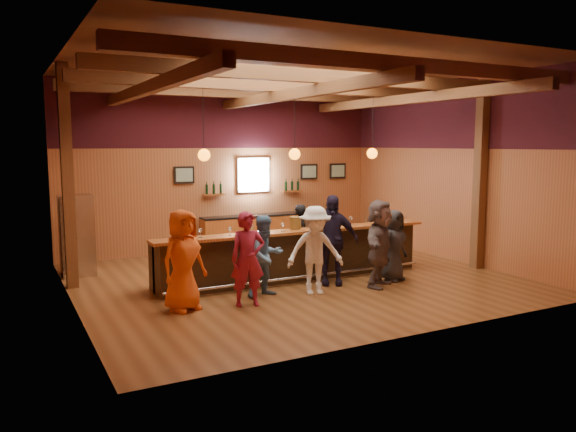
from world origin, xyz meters
The scene contains 27 objects.
room centered at (0.00, 0.06, 3.21)m, with size 9.04×9.00×4.52m.
bar_counter centered at (0.02, 0.15, 0.52)m, with size 6.30×1.07×1.11m.
back_bar_cabinet centered at (1.20, 3.72, 0.48)m, with size 4.00×0.52×0.95m.
window centered at (0.80, 3.95, 2.05)m, with size 0.95×0.09×0.95m.
framed_pictures centered at (1.67, 3.94, 2.10)m, with size 5.35×0.05×0.45m.
wine_shelves centered at (0.80, 3.88, 1.62)m, with size 3.00×0.18×0.30m.
pendant_lights centered at (0.00, 0.00, 2.71)m, with size 4.24×0.24×1.37m.
stainless_fridge centered at (-4.10, 2.60, 0.90)m, with size 0.70×0.70×1.80m, color silver.
customer_orange centered at (-2.80, -1.10, 0.90)m, with size 0.88×0.57×1.79m, color #DD5014.
customer_redvest centered at (-1.68, -1.36, 0.86)m, with size 0.63×0.41×1.72m, color maroon.
customer_denim centered at (-1.12, -0.93, 0.79)m, with size 0.76×0.59×1.57m, color teal.
customer_white centered at (-0.20, -1.23, 0.86)m, with size 1.12×0.64×1.73m, color white.
customer_navy centered at (0.47, -0.74, 0.94)m, with size 1.10×0.46×1.88m, color black.
customer_brown centered at (1.26, -1.33, 0.90)m, with size 1.67×0.53×1.80m, color #604F4D.
customer_dark centered at (1.83, -1.07, 0.76)m, with size 0.75×0.49×1.53m, color #272729.
bartender centered at (0.68, 1.04, 0.75)m, with size 0.55×0.36×1.50m, color black.
ice_bucket centered at (-0.02, -0.08, 1.24)m, with size 0.24×0.24×0.27m, color brown.
bottle_a centered at (0.84, -0.04, 1.26)m, with size 0.08×0.08×0.38m.
bottle_b centered at (0.99, -0.05, 1.24)m, with size 0.07×0.07×0.34m.
glass_a centered at (-2.62, -0.15, 1.23)m, with size 0.08×0.08×0.17m.
glass_b centered at (-2.16, -0.17, 1.24)m, with size 0.08×0.08×0.19m.
glass_c centered at (-1.55, -0.17, 1.23)m, with size 0.08×0.08×0.17m.
glass_d centered at (-1.08, -0.18, 1.25)m, with size 0.09×0.09×0.19m.
glass_e centered at (-0.39, -0.21, 1.24)m, with size 0.08×0.08×0.18m.
glass_f centered at (0.86, -0.17, 1.24)m, with size 0.08×0.08×0.18m.
glass_g centered at (1.39, -0.08, 1.25)m, with size 0.09×0.09×0.20m.
glass_h centered at (2.21, -0.21, 1.25)m, with size 0.09×0.09×0.19m.
Camera 1 is at (-5.62, -10.47, 2.92)m, focal length 35.00 mm.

